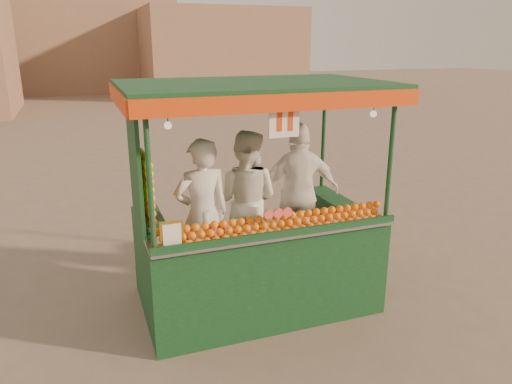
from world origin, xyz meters
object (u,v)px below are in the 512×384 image
object	(u,v)px
vendor_left	(202,215)
vendor_middle	(246,200)
juice_cart	(252,240)
vendor_right	(299,194)

from	to	relation	value
vendor_left	vendor_middle	size ratio (longest dim) A/B	1.01
juice_cart	vendor_left	xyz separation A→B (m)	(-0.56, 0.13, 0.34)
vendor_right	vendor_left	bearing A→B (deg)	17.83
vendor_left	juice_cart	bearing A→B (deg)	162.28
vendor_middle	vendor_left	bearing A→B (deg)	66.26
juice_cart	vendor_middle	xyz separation A→B (m)	(0.10, 0.51, 0.33)
juice_cart	vendor_right	distance (m)	0.97
vendor_left	vendor_right	xyz separation A→B (m)	(1.36, 0.29, 0.03)
vendor_middle	vendor_right	xyz separation A→B (m)	(0.70, -0.09, 0.04)
juice_cart	vendor_middle	distance (m)	0.62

